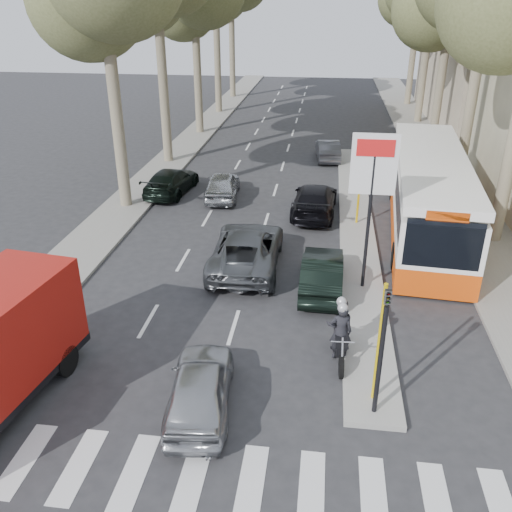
% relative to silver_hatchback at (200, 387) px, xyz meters
% --- Properties ---
extents(ground, '(120.00, 120.00, 0.00)m').
position_rel_silver_hatchback_xyz_m(ground, '(1.10, 1.78, -0.66)').
color(ground, '#28282B').
rests_on(ground, ground).
extents(sidewalk_right, '(3.20, 70.00, 0.12)m').
position_rel_silver_hatchback_xyz_m(sidewalk_right, '(9.70, 26.78, -0.60)').
color(sidewalk_right, gray).
rests_on(sidewalk_right, ground).
extents(median_left, '(2.40, 64.00, 0.12)m').
position_rel_silver_hatchback_xyz_m(median_left, '(-6.90, 29.78, -0.60)').
color(median_left, gray).
rests_on(median_left, ground).
extents(traffic_island, '(1.50, 26.00, 0.16)m').
position_rel_silver_hatchback_xyz_m(traffic_island, '(4.35, 12.78, -0.58)').
color(traffic_island, gray).
rests_on(traffic_island, ground).
extents(billboard, '(1.50, 12.10, 5.60)m').
position_rel_silver_hatchback_xyz_m(billboard, '(4.35, 6.78, 3.05)').
color(billboard, yellow).
rests_on(billboard, ground).
extents(traffic_light_island, '(0.16, 0.41, 3.60)m').
position_rel_silver_hatchback_xyz_m(traffic_light_island, '(4.35, 0.28, 1.83)').
color(traffic_light_island, black).
rests_on(traffic_light_island, ground).
extents(silver_hatchback, '(1.96, 4.00, 1.31)m').
position_rel_silver_hatchback_xyz_m(silver_hatchback, '(0.00, 0.00, 0.00)').
color(silver_hatchback, '#A4A7AC').
rests_on(silver_hatchback, ground).
extents(dark_hatchback, '(1.49, 4.11, 1.35)m').
position_rel_silver_hatchback_xyz_m(dark_hatchback, '(2.90, 6.60, 0.02)').
color(dark_hatchback, black).
rests_on(dark_hatchback, ground).
extents(queue_car_a, '(2.61, 5.49, 1.51)m').
position_rel_silver_hatchback_xyz_m(queue_car_a, '(0.00, 8.05, 0.10)').
color(queue_car_a, '#4C5054').
rests_on(queue_car_a, ground).
extents(queue_car_b, '(2.22, 4.98, 1.42)m').
position_rel_silver_hatchback_xyz_m(queue_car_b, '(2.39, 14.01, 0.05)').
color(queue_car_b, black).
rests_on(queue_car_b, ground).
extents(queue_car_c, '(1.98, 4.17, 1.38)m').
position_rel_silver_hatchback_xyz_m(queue_car_c, '(-2.40, 15.68, 0.03)').
color(queue_car_c, '#9FA3A7').
rests_on(queue_car_c, ground).
extents(queue_car_d, '(1.72, 3.98, 1.27)m').
position_rel_silver_hatchback_xyz_m(queue_car_d, '(2.90, 23.68, -0.02)').
color(queue_car_d, '#505158').
rests_on(queue_car_d, ground).
extents(queue_car_e, '(2.28, 4.70, 1.32)m').
position_rel_silver_hatchback_xyz_m(queue_car_e, '(-5.20, 16.03, 0.00)').
color(queue_car_e, black).
rests_on(queue_car_e, ground).
extents(city_bus, '(3.86, 13.09, 3.40)m').
position_rel_silver_hatchback_xyz_m(city_bus, '(7.30, 12.66, 1.14)').
color(city_bus, '#DE490C').
rests_on(city_bus, ground).
extents(motorcycle, '(0.82, 2.23, 1.89)m').
position_rel_silver_hatchback_xyz_m(motorcycle, '(3.49, 2.73, 0.20)').
color(motorcycle, black).
rests_on(motorcycle, ground).
extents(pedestrian_near, '(1.13, 1.24, 1.94)m').
position_rel_silver_hatchback_xyz_m(pedestrian_near, '(8.30, 10.22, 0.43)').
color(pedestrian_near, '#413049').
rests_on(pedestrian_near, sidewalk_right).
extents(pedestrian_far, '(1.28, 0.58, 1.98)m').
position_rel_silver_hatchback_xyz_m(pedestrian_far, '(9.10, 15.43, 0.46)').
color(pedestrian_far, '#6D5C51').
rests_on(pedestrian_far, sidewalk_right).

